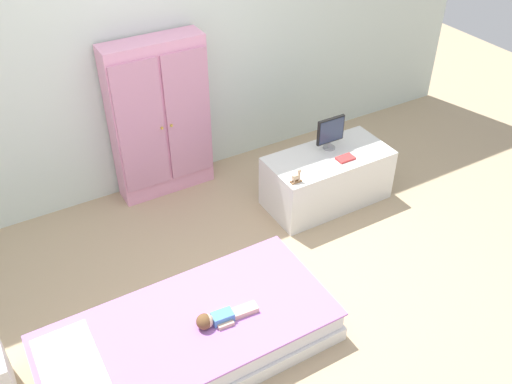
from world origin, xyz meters
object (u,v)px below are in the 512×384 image
object	(u,v)px
bed	(189,338)
tv_monitor	(331,132)
rocking_horse_toy	(297,176)
doll	(216,319)
wardrobe	(160,119)
book_red	(345,158)
tv_stand	(327,178)

from	to	relation	value
bed	tv_monitor	xyz separation A→B (m)	(1.69, 0.92, 0.48)
tv_monitor	rocking_horse_toy	size ratio (longest dim) A/B	2.50
doll	rocking_horse_toy	xyz separation A→B (m)	(1.05, 0.73, 0.22)
bed	wardrobe	xyz separation A→B (m)	(0.55, 1.67, 0.55)
rocking_horse_toy	tv_monitor	bearing A→B (deg)	28.03
doll	book_red	size ratio (longest dim) A/B	2.72
tv_monitor	book_red	xyz separation A→B (m)	(0.01, -0.20, -0.15)
bed	doll	size ratio (longest dim) A/B	4.52
rocking_horse_toy	book_red	size ratio (longest dim) A/B	0.76
tv_stand	rocking_horse_toy	size ratio (longest dim) A/B	9.18
wardrobe	bed	bearing A→B (deg)	-108.30
doll	tv_stand	distance (m)	1.73
bed	book_red	world-z (taller)	book_red
tv_stand	bed	bearing A→B (deg)	-152.85
book_red	doll	bearing A→B (deg)	-152.88
doll	rocking_horse_toy	world-z (taller)	rocking_horse_toy
bed	tv_monitor	size ratio (longest dim) A/B	6.45
doll	tv_monitor	distance (m)	1.85
book_red	bed	bearing A→B (deg)	-157.00
tv_stand	tv_monitor	bearing A→B (deg)	53.92
tv_stand	tv_monitor	world-z (taller)	tv_monitor
wardrobe	book_red	distance (m)	1.51
wardrobe	book_red	bearing A→B (deg)	-39.70
doll	tv_stand	bearing A→B (deg)	31.55
bed	tv_stand	size ratio (longest dim) A/B	1.76
book_red	tv_monitor	bearing A→B (deg)	94.12
bed	tv_monitor	distance (m)	1.98
wardrobe	tv_monitor	size ratio (longest dim) A/B	4.83
bed	wardrobe	world-z (taller)	wardrobe
bed	tv_stand	bearing A→B (deg)	27.15
doll	tv_stand	size ratio (longest dim) A/B	0.39
bed	doll	bearing A→B (deg)	-25.19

